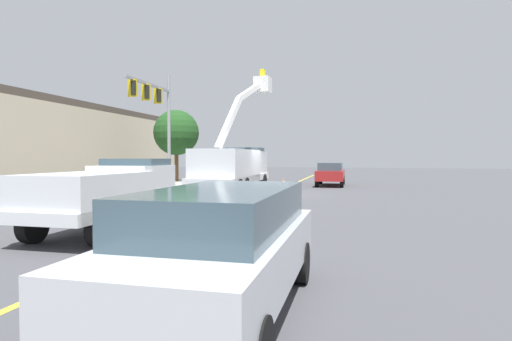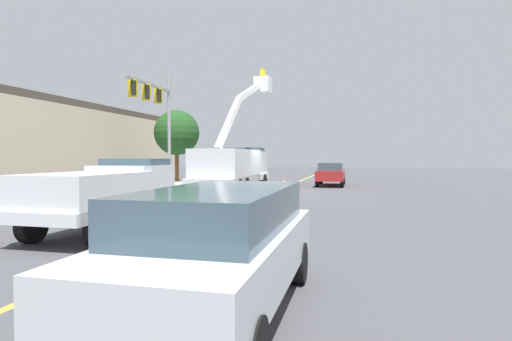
{
  "view_description": "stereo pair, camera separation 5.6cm",
  "coord_description": "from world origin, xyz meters",
  "px_view_note": "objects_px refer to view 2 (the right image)",
  "views": [
    {
      "loc": [
        -22.62,
        -5.96,
        2.12
      ],
      "look_at": [
        -1.96,
        0.29,
        1.4
      ],
      "focal_mm": 28.84,
      "sensor_mm": 36.0,
      "label": 1
    },
    {
      "loc": [
        -22.61,
        -6.01,
        2.12
      ],
      "look_at": [
        -1.96,
        0.29,
        1.4
      ],
      "focal_mm": 28.84,
      "sensor_mm": 36.0,
      "label": 2
    }
  ],
  "objects_px": {
    "passing_minivan": "(331,172)",
    "traffic_cone_leading": "(110,240)",
    "service_pickup_truck": "(109,192)",
    "trailing_sedan": "(219,242)",
    "utility_bucket_truck": "(234,166)",
    "traffic_cone_mid_front": "(283,183)",
    "traffic_signal_mast": "(157,109)"
  },
  "relations": [
    {
      "from": "passing_minivan",
      "to": "traffic_signal_mast",
      "type": "height_order",
      "value": "traffic_signal_mast"
    },
    {
      "from": "utility_bucket_truck",
      "to": "traffic_cone_leading",
      "type": "relative_size",
      "value": 11.21
    },
    {
      "from": "traffic_signal_mast",
      "to": "service_pickup_truck",
      "type": "bearing_deg",
      "value": -154.68
    },
    {
      "from": "utility_bucket_truck",
      "to": "trailing_sedan",
      "type": "relative_size",
      "value": 1.7
    },
    {
      "from": "service_pickup_truck",
      "to": "traffic_cone_mid_front",
      "type": "bearing_deg",
      "value": -4.15
    },
    {
      "from": "service_pickup_truck",
      "to": "traffic_cone_mid_front",
      "type": "relative_size",
      "value": 7.33
    },
    {
      "from": "traffic_signal_mast",
      "to": "utility_bucket_truck",
      "type": "bearing_deg",
      "value": -106.95
    },
    {
      "from": "utility_bucket_truck",
      "to": "service_pickup_truck",
      "type": "height_order",
      "value": "utility_bucket_truck"
    },
    {
      "from": "passing_minivan",
      "to": "traffic_cone_leading",
      "type": "distance_m",
      "value": 23.15
    },
    {
      "from": "traffic_cone_leading",
      "to": "traffic_cone_mid_front",
      "type": "relative_size",
      "value": 0.95
    },
    {
      "from": "traffic_cone_leading",
      "to": "traffic_cone_mid_front",
      "type": "height_order",
      "value": "traffic_cone_mid_front"
    },
    {
      "from": "trailing_sedan",
      "to": "utility_bucket_truck",
      "type": "bearing_deg",
      "value": 19.46
    },
    {
      "from": "service_pickup_truck",
      "to": "traffic_cone_leading",
      "type": "xyz_separation_m",
      "value": [
        -2.5,
        -1.89,
        -0.75
      ]
    },
    {
      "from": "traffic_cone_mid_front",
      "to": "traffic_signal_mast",
      "type": "height_order",
      "value": "traffic_signal_mast"
    },
    {
      "from": "trailing_sedan",
      "to": "traffic_cone_leading",
      "type": "bearing_deg",
      "value": 56.68
    },
    {
      "from": "trailing_sedan",
      "to": "traffic_cone_leading",
      "type": "relative_size",
      "value": 6.6
    },
    {
      "from": "utility_bucket_truck",
      "to": "traffic_cone_mid_front",
      "type": "distance_m",
      "value": 5.0
    },
    {
      "from": "service_pickup_truck",
      "to": "traffic_cone_leading",
      "type": "height_order",
      "value": "service_pickup_truck"
    },
    {
      "from": "traffic_cone_leading",
      "to": "traffic_signal_mast",
      "type": "height_order",
      "value": "traffic_signal_mast"
    },
    {
      "from": "service_pickup_truck",
      "to": "trailing_sedan",
      "type": "distance_m",
      "value": 7.09
    },
    {
      "from": "utility_bucket_truck",
      "to": "trailing_sedan",
      "type": "xyz_separation_m",
      "value": [
        -16.8,
        -5.94,
        -0.64
      ]
    },
    {
      "from": "traffic_cone_leading",
      "to": "service_pickup_truck",
      "type": "bearing_deg",
      "value": 37.16
    },
    {
      "from": "utility_bucket_truck",
      "to": "passing_minivan",
      "type": "distance_m",
      "value": 9.63
    },
    {
      "from": "passing_minivan",
      "to": "traffic_cone_leading",
      "type": "height_order",
      "value": "passing_minivan"
    },
    {
      "from": "traffic_cone_mid_front",
      "to": "trailing_sedan",
      "type": "bearing_deg",
      "value": -169.14
    },
    {
      "from": "passing_minivan",
      "to": "traffic_signal_mast",
      "type": "distance_m",
      "value": 13.08
    },
    {
      "from": "traffic_cone_leading",
      "to": "traffic_cone_mid_front",
      "type": "distance_m",
      "value": 19.06
    },
    {
      "from": "trailing_sedan",
      "to": "traffic_cone_mid_front",
      "type": "distance_m",
      "value": 21.67
    },
    {
      "from": "utility_bucket_truck",
      "to": "passing_minivan",
      "type": "height_order",
      "value": "utility_bucket_truck"
    },
    {
      "from": "trailing_sedan",
      "to": "traffic_cone_mid_front",
      "type": "bearing_deg",
      "value": 10.86
    },
    {
      "from": "utility_bucket_truck",
      "to": "traffic_cone_leading",
      "type": "height_order",
      "value": "utility_bucket_truck"
    },
    {
      "from": "trailing_sedan",
      "to": "service_pickup_truck",
      "type": "bearing_deg",
      "value": 48.18
    }
  ]
}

